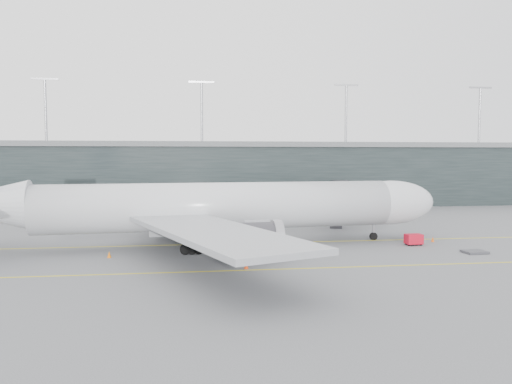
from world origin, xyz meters
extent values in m
plane|color=#56565A|center=(0.00, 0.00, 0.00)|extent=(320.00, 320.00, 0.00)
cube|color=gold|center=(0.00, -4.00, 0.01)|extent=(160.00, 0.25, 0.02)
cube|color=gold|center=(0.00, -20.00, 0.01)|extent=(160.00, 0.25, 0.02)
cube|color=gold|center=(5.00, 20.00, 0.01)|extent=(0.25, 60.00, 0.02)
cube|color=black|center=(0.00, 58.00, 7.00)|extent=(240.00, 35.00, 14.00)
cube|color=slate|center=(0.00, 58.00, 14.60)|extent=(240.00, 36.00, 1.20)
cylinder|color=#9E9EA3|center=(-30.00, 48.00, 22.00)|extent=(0.60, 0.60, 14.00)
cylinder|color=#9E9EA3|center=(5.00, 48.00, 22.00)|extent=(0.60, 0.60, 14.00)
cylinder|color=#9E9EA3|center=(40.00, 48.00, 22.00)|extent=(0.60, 0.60, 14.00)
cylinder|color=#9E9EA3|center=(75.00, 48.00, 22.00)|extent=(0.60, 0.60, 14.00)
cylinder|color=silver|center=(5.72, -5.66, 5.29)|extent=(46.26, 10.12, 6.19)
ellipsoid|color=silver|center=(30.07, -3.55, 5.29)|extent=(13.48, 7.28, 6.19)
cube|color=#94969C|center=(4.73, -5.75, 2.89)|extent=(16.33, 6.35, 2.00)
cube|color=black|center=(33.85, -3.22, 6.29)|extent=(2.45, 3.17, 0.80)
cube|color=#94969C|center=(4.07, -21.33, 4.29)|extent=(18.73, 30.23, 0.55)
cylinder|color=#3B3A40|center=(8.53, -14.93, 2.59)|extent=(7.26, 4.08, 3.49)
cube|color=#94969C|center=(1.40, 9.49, 4.29)|extent=(14.36, 30.12, 0.55)
cylinder|color=#3B3A40|center=(6.89, 3.95, 2.59)|extent=(7.26, 4.08, 3.49)
cylinder|color=black|center=(27.59, -3.77, 0.55)|extent=(1.13, 0.49, 1.10)
cylinder|color=#9E9EA3|center=(27.59, -3.77, 1.30)|extent=(0.30, 0.30, 2.59)
cylinder|color=black|center=(2.16, -10.78, 0.65)|extent=(1.34, 0.61, 1.30)
cylinder|color=black|center=(1.33, -1.23, 0.65)|extent=(1.34, 0.61, 1.30)
cube|color=#2A2B2F|center=(23.03, -0.08, 4.97)|extent=(4.14, 4.39, 2.78)
cube|color=#2A2B2F|center=(25.61, 7.75, 4.97)|extent=(6.39, 13.04, 2.48)
cube|color=#2A2B2F|center=(29.64, 20.02, 4.97)|extent=(6.63, 13.12, 2.58)
cube|color=#2A2B2F|center=(33.68, 32.28, 4.97)|extent=(6.86, 13.20, 2.68)
cylinder|color=#9E9EA3|center=(25.83, 8.41, 1.89)|extent=(0.50, 0.50, 3.77)
cube|color=#3B3A40|center=(25.83, 8.41, 0.35)|extent=(2.35, 2.04, 0.70)
cylinder|color=#2A2B2F|center=(23.03, 40.50, 4.97)|extent=(3.97, 3.97, 2.98)
cylinder|color=#2A2B2F|center=(23.03, 40.50, 1.79)|extent=(1.79, 1.79, 3.58)
cube|color=red|center=(31.39, -8.37, 0.84)|extent=(2.25, 1.51, 1.28)
cylinder|color=black|center=(30.63, -8.92, 0.20)|extent=(0.40, 0.17, 0.40)
cylinder|color=black|center=(32.21, -8.82, 0.20)|extent=(0.40, 0.17, 0.40)
cylinder|color=black|center=(30.57, -7.93, 0.20)|extent=(0.40, 0.17, 0.40)
cylinder|color=black|center=(32.14, -7.83, 0.20)|extent=(0.40, 0.17, 0.40)
cube|color=#3D3D42|center=(36.34, -14.54, 0.16)|extent=(2.81, 2.31, 0.27)
cube|color=#3B3A40|center=(-5.52, 10.03, 0.15)|extent=(2.53, 2.30, 0.21)
cube|color=#A9AFB5|center=(-5.52, 10.03, 1.08)|extent=(2.11, 2.05, 1.55)
cube|color=#234C8A|center=(-5.52, 10.03, 1.89)|extent=(2.18, 2.12, 0.08)
cube|color=#3B3A40|center=(-2.28, 12.23, 0.17)|extent=(2.48, 2.11, 0.22)
cube|color=#ADB3B9|center=(-2.28, 12.23, 1.17)|extent=(2.02, 1.93, 1.68)
cube|color=#234C8A|center=(-2.28, 12.23, 2.05)|extent=(2.09, 1.99, 0.09)
cube|color=#3B3A40|center=(-1.58, 11.39, 0.16)|extent=(2.62, 2.35, 0.22)
cube|color=silver|center=(-1.58, 11.39, 1.14)|extent=(2.17, 2.11, 1.62)
cube|color=#234C8A|center=(-1.58, 11.39, 1.98)|extent=(2.24, 2.17, 0.09)
cone|color=#FD5C0E|center=(35.16, -6.27, 0.35)|extent=(0.43, 0.43, 0.69)
cone|color=#FF400E|center=(7.75, -19.29, 0.37)|extent=(0.47, 0.47, 0.74)
cone|color=orange|center=(8.17, 12.38, 0.34)|extent=(0.43, 0.43, 0.69)
cone|color=orange|center=(-7.39, -11.48, 0.38)|extent=(0.48, 0.48, 0.76)
camera|label=1|loc=(1.90, -70.50, 11.67)|focal=35.00mm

